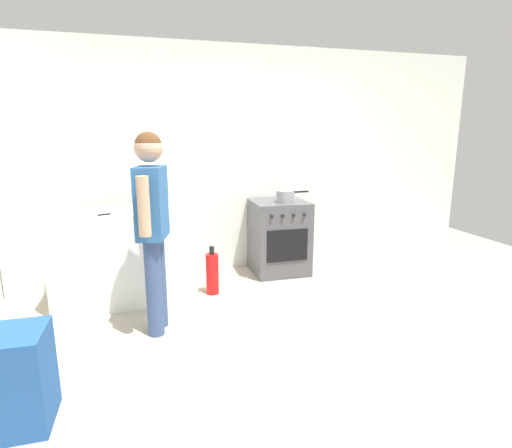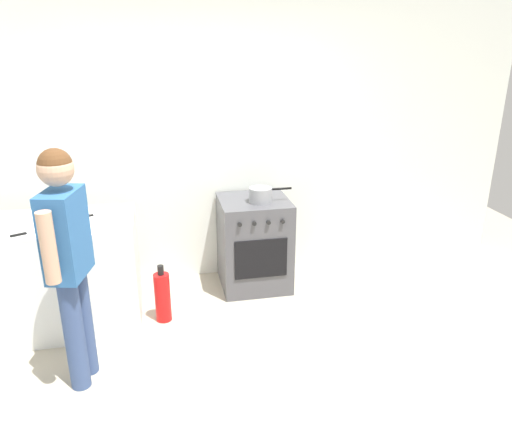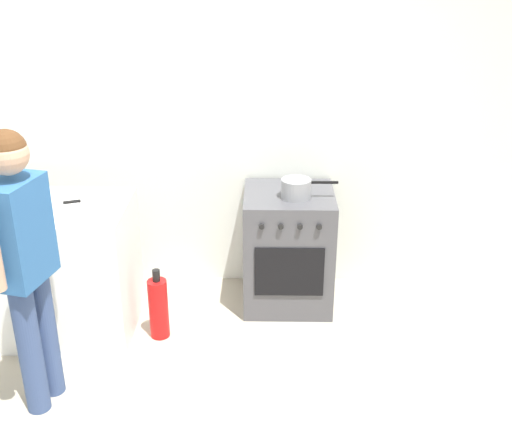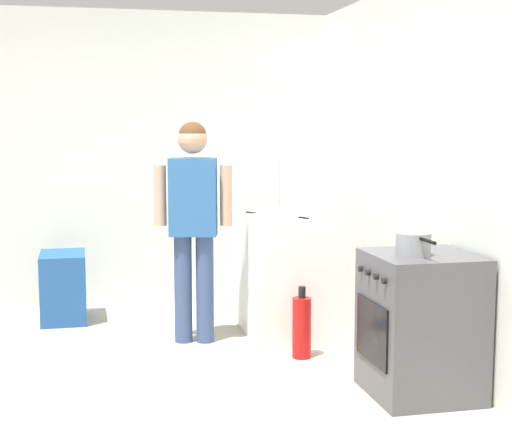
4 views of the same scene
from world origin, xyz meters
name	(u,v)px [view 2 (image 2 of 4)]	position (x,y,z in m)	size (l,w,h in m)	color
ground_plane	(250,398)	(0.00, 0.00, 0.00)	(8.00, 8.00, 0.00)	#ADA38E
back_wall	(209,144)	(0.00, 1.95, 1.30)	(6.00, 0.10, 2.60)	silver
counter_unit	(55,275)	(-1.35, 1.20, 0.45)	(1.30, 0.70, 0.90)	white
oven_left	(254,243)	(0.35, 1.58, 0.43)	(0.63, 0.62, 0.85)	#4C4C51
pot	(261,195)	(0.39, 1.50, 0.92)	(0.38, 0.20, 0.13)	gray
knife_carving	(33,232)	(-1.41, 0.99, 0.90)	(0.31, 0.16, 0.01)	silver
knife_chef	(75,218)	(-1.15, 1.24, 0.90)	(0.30, 0.13, 0.01)	silver
person	(67,251)	(-1.08, 0.44, 0.97)	(0.27, 0.56, 1.62)	#384C7A
fire_extinguisher	(163,297)	(-0.52, 1.10, 0.22)	(0.13, 0.13, 0.50)	red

